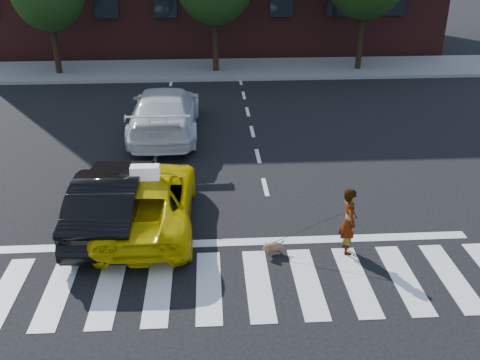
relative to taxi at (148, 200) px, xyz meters
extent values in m
plane|color=black|center=(1.40, -2.61, -0.65)|extent=(120.00, 120.00, 0.00)
cube|color=silver|center=(1.40, -2.61, -0.64)|extent=(13.00, 2.40, 0.01)
cube|color=silver|center=(1.40, -1.01, -0.64)|extent=(12.00, 0.30, 0.01)
cube|color=slate|center=(1.40, 14.89, -0.57)|extent=(30.00, 4.00, 0.15)
cylinder|color=black|center=(-5.60, 14.39, 0.98)|extent=(0.28, 0.28, 3.25)
cylinder|color=black|center=(1.90, 14.39, 1.13)|extent=(0.28, 0.28, 3.55)
cylinder|color=black|center=(8.90, 14.39, 1.28)|extent=(0.28, 0.28, 3.85)
imported|color=#D6BB04|center=(0.00, 0.00, 0.00)|extent=(2.17, 4.66, 1.29)
imported|color=black|center=(-0.83, -0.02, 0.07)|extent=(1.68, 4.38, 1.43)
imported|color=silver|center=(0.00, 6.19, 0.16)|extent=(2.29, 5.56, 1.61)
imported|color=#999999|center=(4.46, -1.51, 0.12)|extent=(0.37, 0.56, 1.54)
ellipsoid|color=brown|center=(2.86, -1.51, -0.47)|extent=(0.44, 0.35, 0.22)
sphere|color=brown|center=(2.69, -1.59, -0.42)|extent=(0.22, 0.22, 0.16)
sphere|color=brown|center=(2.63, -1.62, -0.44)|extent=(0.10, 0.10, 0.08)
cylinder|color=brown|center=(3.03, -1.43, -0.42)|extent=(0.12, 0.08, 0.09)
sphere|color=brown|center=(2.66, -1.54, -0.37)|extent=(0.08, 0.08, 0.06)
sphere|color=brown|center=(2.71, -1.64, -0.37)|extent=(0.08, 0.08, 0.06)
cylinder|color=brown|center=(2.78, -1.60, -0.59)|extent=(0.06, 0.06, 0.11)
cylinder|color=brown|center=(2.74, -1.51, -0.59)|extent=(0.06, 0.06, 0.11)
cylinder|color=brown|center=(2.98, -1.51, -0.59)|extent=(0.06, 0.06, 0.11)
cylinder|color=brown|center=(2.94, -1.42, -0.59)|extent=(0.06, 0.06, 0.11)
cube|color=white|center=(0.00, -0.20, 0.81)|extent=(0.65, 0.28, 0.32)
camera|label=1|loc=(1.49, -11.39, 5.92)|focal=40.00mm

